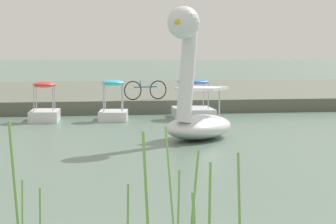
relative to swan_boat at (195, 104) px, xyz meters
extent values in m
cube|color=#5B6051|center=(-3.48, 18.65, -0.71)|extent=(146.15, 20.87, 0.51)
ellipsoid|color=white|center=(0.16, 0.23, -0.64)|extent=(2.81, 3.13, 0.64)
cylinder|color=white|center=(-0.34, -0.49, 0.82)|extent=(0.81, 0.94, 2.58)
sphere|color=white|center=(-0.48, -0.70, 2.10)|extent=(1.15, 1.15, 0.83)
cone|color=yellow|center=(-0.66, -0.97, 2.10)|extent=(0.63, 0.63, 0.45)
cube|color=white|center=(0.28, 0.41, 0.38)|extent=(1.64, 1.69, 0.08)
cylinder|color=silver|center=(-0.13, 0.69, 0.03)|extent=(0.04, 0.04, 0.70)
cylinder|color=silver|center=(0.69, 0.13, 0.03)|extent=(0.04, 0.04, 0.70)
cube|color=white|center=(1.38, 6.31, -0.78)|extent=(1.55, 2.34, 0.36)
ellipsoid|color=blue|center=(1.38, 6.31, 0.34)|extent=(1.27, 1.53, 0.20)
cylinder|color=#B7B7BF|center=(0.98, 6.92, -0.13)|extent=(0.04, 0.04, 0.94)
cylinder|color=#B7B7BF|center=(1.89, 6.84, -0.13)|extent=(0.04, 0.04, 0.94)
cylinder|color=#B7B7BF|center=(0.87, 5.78, -0.13)|extent=(0.04, 0.04, 0.94)
cylinder|color=#B7B7BF|center=(1.78, 5.70, -0.13)|extent=(0.04, 0.04, 0.94)
cube|color=white|center=(-1.51, 6.04, -0.80)|extent=(1.23, 1.85, 0.33)
ellipsoid|color=#2DB7D1|center=(-1.51, 6.04, 0.33)|extent=(0.94, 1.13, 0.20)
cylinder|color=#B7B7BF|center=(-1.75, 6.50, -0.15)|extent=(0.04, 0.04, 0.97)
cylinder|color=#B7B7BF|center=(-1.13, 6.39, -0.15)|extent=(0.04, 0.04, 0.97)
cylinder|color=#B7B7BF|center=(-1.88, 5.69, -0.15)|extent=(0.04, 0.04, 0.97)
cylinder|color=#B7B7BF|center=(-1.27, 5.59, -0.15)|extent=(0.04, 0.04, 0.97)
cube|color=white|center=(-3.85, 6.14, -0.78)|extent=(1.13, 1.92, 0.37)
ellipsoid|color=red|center=(-3.85, 6.14, 0.28)|extent=(0.89, 1.13, 0.20)
cylinder|color=#B7B7BF|center=(-4.12, 6.59, -0.16)|extent=(0.04, 0.04, 0.87)
cylinder|color=#B7B7BF|center=(-3.50, 6.53, -0.16)|extent=(0.04, 0.04, 0.87)
cylinder|color=#B7B7BF|center=(-4.21, 5.75, -0.16)|extent=(0.04, 0.04, 0.87)
cylinder|color=#B7B7BF|center=(-3.58, 5.68, -0.16)|extent=(0.04, 0.04, 0.87)
torus|color=black|center=(0.60, 9.08, -0.08)|extent=(0.72, 0.25, 0.74)
torus|color=black|center=(-0.45, 8.77, -0.08)|extent=(0.72, 0.25, 0.74)
cube|color=#1E59A5|center=(0.08, 8.93, 0.04)|extent=(0.95, 0.32, 0.04)
cylinder|color=#1E59A5|center=(-0.13, 8.87, 0.15)|extent=(0.03, 0.03, 0.31)
cylinder|color=#669942|center=(-2.86, -11.31, -0.19)|extent=(0.12, 0.13, 1.55)
cylinder|color=#669942|center=(-3.03, -10.78, -0.24)|extent=(0.10, 0.03, 1.45)
cylinder|color=#669942|center=(-2.36, -10.87, -0.41)|extent=(0.07, 0.13, 1.11)
cylinder|color=#669942|center=(-2.20, -11.42, -0.32)|extent=(0.06, 0.06, 1.29)
cylinder|color=#669942|center=(-4.39, -10.64, -0.18)|extent=(0.14, 0.05, 1.57)
cylinder|color=#669942|center=(-2.60, -11.10, -0.32)|extent=(0.14, 0.05, 1.28)
cylinder|color=#669942|center=(-2.75, -11.10, -0.43)|extent=(0.08, 0.17, 1.07)
camera|label=1|loc=(-4.17, -17.99, 1.28)|focal=74.83mm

